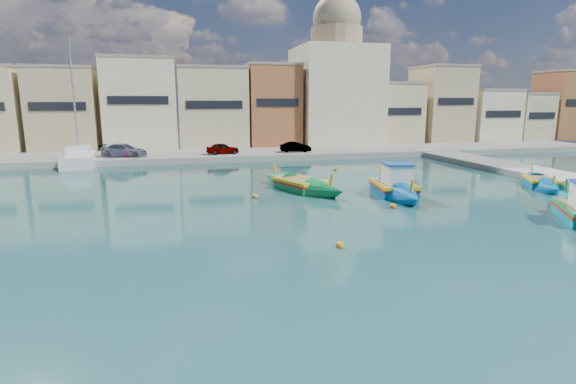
{
  "coord_description": "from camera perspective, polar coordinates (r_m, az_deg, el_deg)",
  "views": [
    {
      "loc": [
        -9.84,
        -15.8,
        5.96
      ],
      "look_at": [
        -4.54,
        6.0,
        1.4
      ],
      "focal_mm": 28.0,
      "sensor_mm": 36.0,
      "label": 1
    }
  ],
  "objects": [
    {
      "name": "yacht_north",
      "position": [
        48.19,
        -24.77,
        3.92
      ],
      "size": [
        3.51,
        9.58,
        12.51
      ],
      "color": "white",
      "rests_on": "ground"
    },
    {
      "name": "luzzu_cyan_mid",
      "position": [
        36.54,
        29.43,
        0.98
      ],
      "size": [
        5.14,
        7.44,
        2.22
      ],
      "color": "#005FA3",
      "rests_on": "ground"
    },
    {
      "name": "church_block",
      "position": [
        59.27,
        6.07,
        13.79
      ],
      "size": [
        10.0,
        10.0,
        19.1
      ],
      "color": "beige",
      "rests_on": "ground"
    },
    {
      "name": "north_townhouses",
      "position": [
        57.59,
        3.05,
        10.51
      ],
      "size": [
        83.2,
        7.87,
        10.19
      ],
      "color": "#C0B185",
      "rests_on": "ground"
    },
    {
      "name": "luzzu_green",
      "position": [
        30.48,
        1.62,
        0.76
      ],
      "size": [
        5.38,
        8.78,
        2.71
      ],
      "color": "#0B7537",
      "rests_on": "ground"
    },
    {
      "name": "luzzu_blue_cabin",
      "position": [
        29.93,
        13.29,
        0.45
      ],
      "size": [
        3.64,
        9.3,
        3.21
      ],
      "color": "#0058AC",
      "rests_on": "ground"
    },
    {
      "name": "ground",
      "position": [
        19.55,
        17.47,
        -6.82
      ],
      "size": [
        160.0,
        160.0,
        0.0
      ],
      "primitive_type": "plane",
      "color": "#143C3A",
      "rests_on": "ground"
    },
    {
      "name": "mooring_buoys",
      "position": [
        25.36,
        15.55,
        -2.35
      ],
      "size": [
        18.92,
        27.27,
        0.36
      ],
      "color": "orange",
      "rests_on": "ground"
    },
    {
      "name": "north_quay",
      "position": [
        49.13,
        -2.03,
        4.87
      ],
      "size": [
        80.0,
        8.0,
        0.6
      ],
      "primitive_type": "cube",
      "color": "gray",
      "rests_on": "ground"
    },
    {
      "name": "parked_cars",
      "position": [
        46.56,
        -12.34,
        5.35
      ],
      "size": [
        21.35,
        2.76,
        1.26
      ],
      "color": "#4C1919",
      "rests_on": "north_quay"
    }
  ]
}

